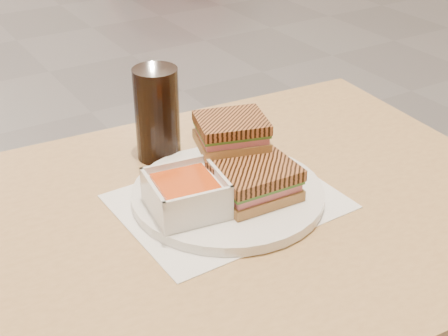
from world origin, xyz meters
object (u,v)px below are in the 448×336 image
plate (228,194)px  soup_bowl (186,195)px  main_table (157,291)px  panini_lower (255,181)px  cola_glass (157,114)px

plate → soup_bowl: bearing=-170.2°
main_table → panini_lower: bearing=-8.1°
plate → panini_lower: (0.03, -0.04, 0.03)m
main_table → plate: size_ratio=4.15×
plate → main_table: bearing=-174.4°
soup_bowl → cola_glass: size_ratio=0.73×
main_table → plate: (0.14, 0.01, 0.12)m
panini_lower → cola_glass: cola_glass is taller
plate → panini_lower: bearing=-55.2°
plate → panini_lower: size_ratio=2.44×
plate → cola_glass: size_ratio=1.84×
panini_lower → cola_glass: (-0.05, 0.22, 0.04)m
main_table → cola_glass: (0.11, 0.20, 0.20)m
main_table → cola_glass: bearing=60.8°
main_table → cola_glass: cola_glass is taller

